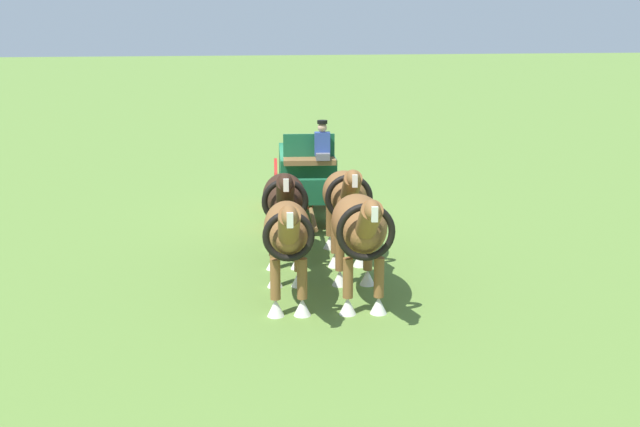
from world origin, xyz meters
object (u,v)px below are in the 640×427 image
(draft_horse_rear_off, at_px, (284,200))
(draft_horse_lead_near, at_px, (360,228))
(draft_horse_rear_near, at_px, (345,198))
(show_wagon, at_px, (307,173))
(draft_horse_lead_off, at_px, (287,233))

(draft_horse_rear_off, height_order, draft_horse_lead_near, draft_horse_lead_near)
(draft_horse_rear_off, xyz_separation_m, draft_horse_lead_near, (2.72, 0.99, 0.06))
(draft_horse_rear_near, height_order, draft_horse_rear_off, draft_horse_rear_near)
(show_wagon, relative_size, draft_horse_lead_near, 1.87)
(draft_horse_rear_off, xyz_separation_m, draft_horse_lead_off, (2.60, -0.31, 0.00))
(draft_horse_rear_off, relative_size, draft_horse_lead_off, 0.99)
(draft_horse_rear_near, distance_m, draft_horse_lead_off, 2.92)
(draft_horse_rear_near, bearing_deg, draft_horse_lead_off, -33.17)
(draft_horse_lead_near, bearing_deg, draft_horse_rear_near, 173.23)
(show_wagon, xyz_separation_m, draft_horse_rear_near, (3.72, 0.21, 0.16))
(draft_horse_rear_near, relative_size, draft_horse_lead_near, 0.92)
(draft_horse_rear_off, bearing_deg, draft_horse_rear_near, 83.46)
(draft_horse_lead_off, bearing_deg, draft_horse_lead_near, 84.32)
(show_wagon, bearing_deg, draft_horse_lead_off, -12.72)
(draft_horse_rear_near, height_order, draft_horse_lead_near, draft_horse_lead_near)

